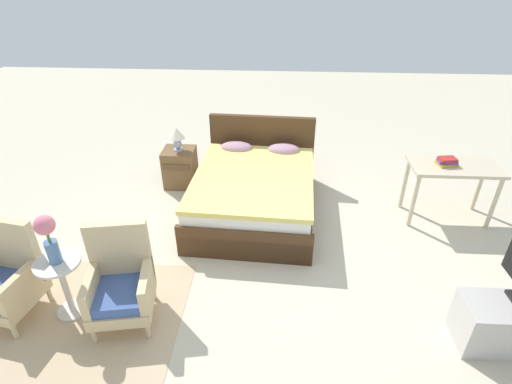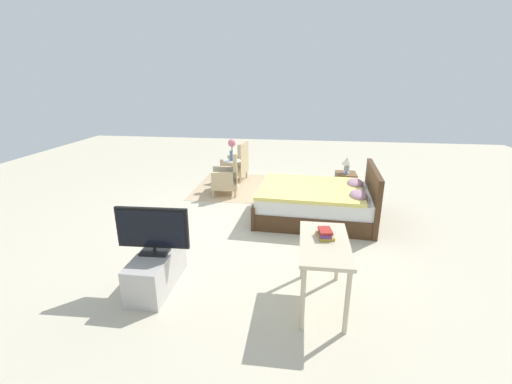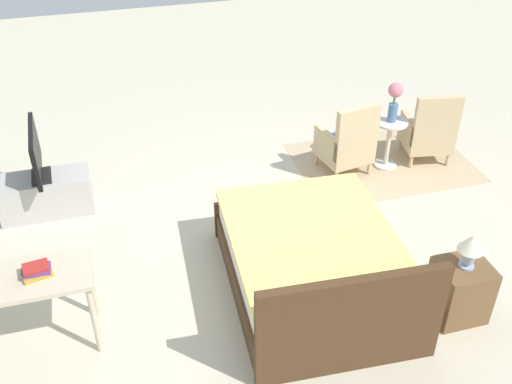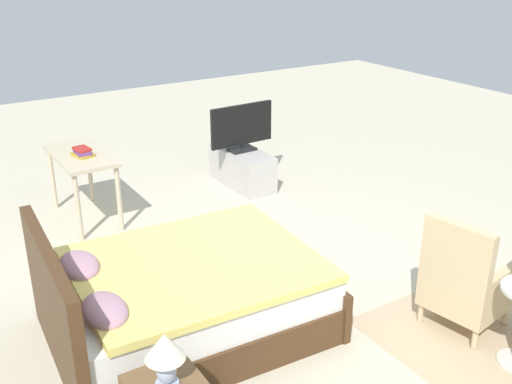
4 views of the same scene
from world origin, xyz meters
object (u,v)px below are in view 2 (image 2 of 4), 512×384
at_px(side_table, 232,170).
at_px(tv_flatscreen, 153,230).
at_px(vanity_desk, 324,251).
at_px(armchair_by_window_left, 237,165).
at_px(nightstand, 345,186).
at_px(tv_stand, 157,270).
at_px(table_lamp, 347,163).
at_px(bed, 317,202).
at_px(flower_vase, 232,147).
at_px(armchair_by_window_right, 227,177).
at_px(book_stack, 325,234).

relative_size(side_table, tv_flatscreen, 0.73).
bearing_deg(vanity_desk, armchair_by_window_left, -158.27).
relative_size(nightstand, vanity_desk, 0.53).
bearing_deg(tv_stand, table_lamp, 143.53).
bearing_deg(bed, flower_vase, -131.31).
distance_m(table_lamp, vanity_desk, 3.57).
distance_m(armchair_by_window_right, vanity_desk, 3.94).
bearing_deg(tv_stand, armchair_by_window_right, 178.12).
xyz_separation_m(flower_vase, table_lamp, (0.51, 2.44, -0.14)).
height_order(tv_flatscreen, vanity_desk, tv_flatscreen).
xyz_separation_m(flower_vase, book_stack, (3.91, 1.82, -0.12)).
bearing_deg(armchair_by_window_right, side_table, 179.48).
xyz_separation_m(table_lamp, tv_stand, (3.46, -2.56, -0.54)).
bearing_deg(vanity_desk, side_table, -155.77).
bearing_deg(table_lamp, nightstand, -90.00).
distance_m(armchair_by_window_right, side_table, 0.53).
relative_size(nightstand, tv_flatscreen, 0.66).
xyz_separation_m(table_lamp, tv_flatscreen, (3.46, -2.56, -0.03)).
xyz_separation_m(bed, flower_vase, (-1.62, -1.84, 0.61)).
bearing_deg(table_lamp, tv_flatscreen, -36.45).
height_order(armchair_by_window_left, nightstand, armchair_by_window_left).
bearing_deg(book_stack, flower_vase, -155.09).
xyz_separation_m(side_table, tv_flatscreen, (3.97, -0.12, 0.35)).
bearing_deg(nightstand, tv_flatscreen, -36.45).
bearing_deg(armchair_by_window_left, tv_flatscreen, -1.44).
distance_m(armchair_by_window_left, book_stack, 4.82).
bearing_deg(tv_stand, flower_vase, 178.30).
height_order(bed, tv_stand, bed).
relative_size(flower_vase, nightstand, 0.87).
xyz_separation_m(table_lamp, book_stack, (3.40, -0.62, 0.02)).
relative_size(armchair_by_window_right, book_stack, 3.69).
bearing_deg(tv_stand, armchair_by_window_left, 178.56).
distance_m(armchair_by_window_left, vanity_desk, 4.91).
bearing_deg(book_stack, armchair_by_window_left, -157.71).
height_order(bed, flower_vase, flower_vase).
xyz_separation_m(flower_vase, tv_stand, (3.97, -0.12, -0.68)).
bearing_deg(bed, armchair_by_window_left, -139.38).
height_order(table_lamp, vanity_desk, table_lamp).
relative_size(side_table, nightstand, 1.11).
distance_m(armchair_by_window_right, tv_stand, 3.44).
relative_size(armchair_by_window_right, nightstand, 1.67).
height_order(side_table, nightstand, side_table).
distance_m(flower_vase, nightstand, 2.57).
height_order(bed, vanity_desk, bed).
relative_size(tv_stand, tv_flatscreen, 1.15).
relative_size(armchair_by_window_left, tv_stand, 0.96).
bearing_deg(tv_stand, vanity_desk, 88.46).
height_order(tv_stand, vanity_desk, vanity_desk).
bearing_deg(flower_vase, tv_flatscreen, -1.70).
height_order(armchair_by_window_left, vanity_desk, armchair_by_window_left).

